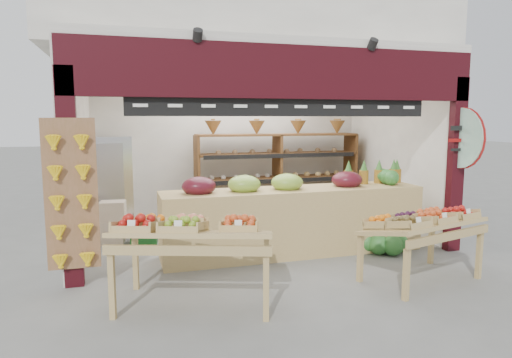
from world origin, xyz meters
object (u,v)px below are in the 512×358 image
Objects in this scene: back_shelving at (277,162)px; display_table_right at (422,222)px; cardboard_stack at (126,227)px; watermelon_pile at (381,237)px; refrigerator at (108,184)px; display_table_left at (184,230)px; mid_counter at (293,218)px.

display_table_right is at bearing -80.77° from back_shelving.
cardboard_stack is 1.28× the size of watermelon_pile.
back_shelving reaches higher than display_table_right.
refrigerator is 1.04× the size of display_table_right.
back_shelving is 3.87m from display_table_right.
watermelon_pile is (3.18, 1.16, -0.61)m from display_table_left.
refrigerator reaches higher than display_table_right.
mid_counter is (2.71, -2.22, -0.32)m from refrigerator.
display_table_left is at bearing -77.85° from cardboard_stack.
back_shelving is 1.98× the size of display_table_right.
mid_counter is at bearing -103.05° from back_shelving.
watermelon_pile is at bearing -23.67° from cardboard_stack.
display_table_right is (3.56, -2.93, 0.50)m from cardboard_stack.
cardboard_stack is 4.64m from display_table_right.
refrigerator is 2.13× the size of watermelon_pile.
display_table_right is (0.62, -3.79, -0.44)m from back_shelving.
mid_counter reaches higher than display_table_left.
cardboard_stack reaches higher than watermelon_pile.
mid_counter is at bearing -58.69° from refrigerator.
cardboard_stack is 4.14m from watermelon_pile.
cardboard_stack is 0.62× the size of display_table_right.
display_table_right is at bearing -63.79° from refrigerator.
refrigerator is 3.77m from display_table_left.
back_shelving is at bearing 99.23° from display_table_right.
back_shelving is 4.06× the size of watermelon_pile.
refrigerator is 0.43× the size of mid_counter.
mid_counter is 2.34m from display_table_left.
display_table_left is (-1.82, -1.44, 0.29)m from mid_counter.
watermelon_pile is at bearing 79.78° from display_table_right.
back_shelving is 0.82× the size of mid_counter.
cardboard_stack is at bearing -90.74° from refrigerator.
display_table_left reaches higher than cardboard_stack.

